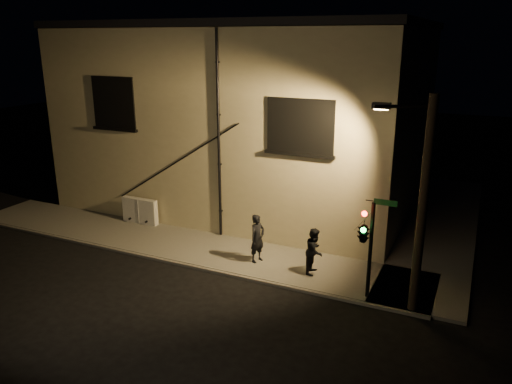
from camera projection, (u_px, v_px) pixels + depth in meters
The scene contains 8 objects.
ground at pixel (226, 274), 17.82m from camera, with size 90.00×90.00×0.00m, color black.
sidewalk at pixel (300, 236), 21.12m from camera, with size 21.00×16.00×0.12m.
building at pixel (256, 113), 25.51m from camera, with size 16.20×12.23×8.80m.
utility_cabinet at pixel (140, 211), 22.28m from camera, with size 1.73×0.29×1.14m, color silver.
pedestrian_a at pixel (257, 238), 18.33m from camera, with size 0.66×0.44×1.82m, color black.
pedestrian_b at pixel (314, 251), 17.45m from camera, with size 0.81×0.63×1.67m, color black.
traffic_signal at pixel (364, 232), 15.40m from camera, with size 1.19×1.94×3.32m.
streetlamp_pole at pixel (419, 201), 14.42m from camera, with size 2.01×1.38×6.67m.
Camera 1 is at (7.77, -14.19, 8.10)m, focal length 35.00 mm.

